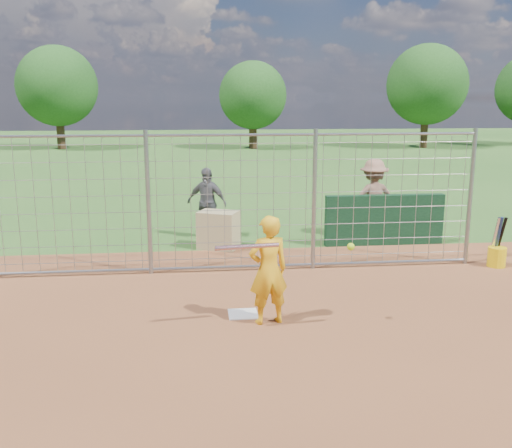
{
  "coord_description": "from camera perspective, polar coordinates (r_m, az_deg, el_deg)",
  "views": [
    {
      "loc": [
        -0.65,
        -8.12,
        3.14
      ],
      "look_at": [
        0.3,
        0.8,
        1.15
      ],
      "focal_mm": 40.0,
      "sensor_mm": 36.0,
      "label": 1
    }
  ],
  "objects": [
    {
      "name": "home_plate",
      "position": [
        8.54,
        -1.31,
        -9.0
      ],
      "size": [
        0.43,
        0.43,
        0.02
      ],
      "primitive_type": "cube",
      "color": "silver",
      "rests_on": "ground"
    },
    {
      "name": "equipment_in_play",
      "position": [
        7.56,
        1.68,
        -2.27
      ],
      "size": [
        1.9,
        0.19,
        0.14
      ],
      "color": "silver",
      "rests_on": "ground"
    },
    {
      "name": "equipment_bin",
      "position": [
        12.11,
        -3.78,
        -0.6
      ],
      "size": [
        0.95,
        0.82,
        0.8
      ],
      "primitive_type": "cube",
      "rotation": [
        0.0,
        0.0,
        -0.41
      ],
      "color": "tan",
      "rests_on": "ground"
    },
    {
      "name": "ground",
      "position": [
        8.73,
        -1.42,
        -8.58
      ],
      "size": [
        100.0,
        100.0,
        0.0
      ],
      "primitive_type": "plane",
      "color": "#2D591E",
      "rests_on": "ground"
    },
    {
      "name": "tree_line",
      "position": [
        36.45,
        -0.13,
        13.4
      ],
      "size": [
        44.66,
        6.72,
        6.48
      ],
      "color": "#3F2B19",
      "rests_on": "ground"
    },
    {
      "name": "bystander_c",
      "position": [
        13.2,
        11.64,
        2.47
      ],
      "size": [
        1.18,
        0.7,
        1.8
      ],
      "primitive_type": "imported",
      "rotation": [
        0.0,
        0.0,
        3.17
      ],
      "color": "#90634E",
      "rests_on": "ground"
    },
    {
      "name": "bystander_b",
      "position": [
        12.95,
        -4.96,
        2.1
      ],
      "size": [
        1.03,
        0.77,
        1.62
      ],
      "primitive_type": "imported",
      "rotation": [
        0.0,
        0.0,
        -0.44
      ],
      "color": "#56565B",
      "rests_on": "ground"
    },
    {
      "name": "batter",
      "position": [
        7.99,
        1.24,
        -4.63
      ],
      "size": [
        0.64,
        0.49,
        1.57
      ],
      "primitive_type": "imported",
      "rotation": [
        0.0,
        0.0,
        3.36
      ],
      "color": "#F1AC14",
      "rests_on": "ground"
    },
    {
      "name": "backstop_fence",
      "position": [
        10.31,
        -2.37,
        1.99
      ],
      "size": [
        9.08,
        0.08,
        2.6
      ],
      "color": "gray",
      "rests_on": "ground"
    },
    {
      "name": "dugout_wall",
      "position": [
        12.67,
        12.71,
        0.4
      ],
      "size": [
        2.6,
        0.2,
        1.1
      ],
      "primitive_type": "cube",
      "color": "#11381E",
      "rests_on": "ground"
    },
    {
      "name": "bucket_with_bats",
      "position": [
        11.74,
        22.95,
        -2.78
      ],
      "size": [
        0.34,
        0.36,
        0.97
      ],
      "color": "yellow",
      "rests_on": "ground"
    },
    {
      "name": "infield_dirt",
      "position": [
        6.04,
        1.04,
        -18.77
      ],
      "size": [
        18.0,
        18.0,
        0.0
      ],
      "primitive_type": "plane",
      "color": "brown",
      "rests_on": "ground"
    }
  ]
}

